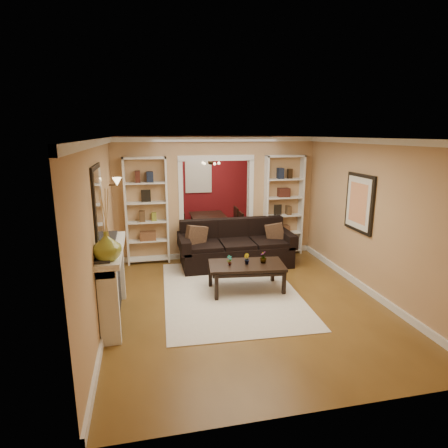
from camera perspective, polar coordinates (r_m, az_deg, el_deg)
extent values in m
plane|color=brown|center=(7.69, 0.54, -7.51)|extent=(8.00, 8.00, 0.00)
plane|color=white|center=(7.17, 0.59, 13.05)|extent=(8.00, 8.00, 0.00)
plane|color=tan|center=(11.20, -3.95, 6.32)|extent=(8.00, 0.00, 8.00)
plane|color=tan|center=(3.67, 14.58, -9.68)|extent=(8.00, 0.00, 8.00)
plane|color=tan|center=(7.17, -17.27, 1.56)|extent=(0.00, 8.00, 8.00)
plane|color=tan|center=(8.10, 16.31, 2.96)|extent=(0.00, 8.00, 8.00)
cube|color=tan|center=(8.47, -1.22, 3.96)|extent=(4.50, 0.15, 2.70)
cube|color=maroon|center=(11.17, -3.93, 6.15)|extent=(4.44, 0.04, 2.64)
cube|color=#8CA5CC|center=(11.11, -3.92, 7.30)|extent=(0.78, 0.03, 0.98)
cube|color=white|center=(6.83, 0.96, -10.26)|extent=(2.47, 3.37, 0.01)
cube|color=black|center=(8.01, 1.85, -3.04)|extent=(2.43, 1.05, 0.95)
cube|color=brown|center=(7.78, -4.27, -1.92)|extent=(0.47, 0.30, 0.46)
cube|color=brown|center=(8.19, 7.75, -1.49)|extent=(0.39, 0.24, 0.38)
cube|color=black|center=(6.82, 3.42, -8.10)|extent=(1.41, 0.87, 0.50)
imported|color=#336626|center=(6.62, 0.85, -5.55)|extent=(0.12, 0.10, 0.19)
imported|color=#336626|center=(6.70, 3.46, -5.34)|extent=(0.12, 0.13, 0.19)
imported|color=#336626|center=(6.78, 6.00, -5.03)|extent=(0.16, 0.16, 0.22)
cube|color=white|center=(8.19, -11.70, 1.92)|extent=(0.90, 0.30, 2.30)
cube|color=white|center=(8.77, 9.01, 2.80)|extent=(0.90, 0.30, 2.30)
cube|color=white|center=(5.94, -16.38, -8.63)|extent=(0.32, 1.70, 1.16)
imported|color=olive|center=(5.10, -17.43, -3.22)|extent=(0.47, 0.47, 0.39)
cube|color=silver|center=(5.62, -18.63, 2.92)|extent=(0.03, 0.95, 1.10)
cube|color=#FFE0A5|center=(7.63, -16.43, 5.98)|extent=(0.18, 0.18, 0.22)
cube|color=black|center=(7.20, 19.87, 3.03)|extent=(0.04, 0.85, 1.05)
imported|color=black|center=(10.10, -1.98, -0.57)|extent=(1.68, 0.94, 0.59)
cube|color=black|center=(9.70, -4.88, -0.41)|extent=(0.52, 0.52, 0.85)
cube|color=black|center=(9.90, 1.45, -0.32)|extent=(0.43, 0.43, 0.77)
cube|color=black|center=(10.29, -5.30, 0.19)|extent=(0.50, 0.50, 0.78)
cube|color=black|center=(10.47, 0.69, 0.52)|extent=(0.46, 0.46, 0.79)
cube|color=#352718|center=(9.85, -2.91, 9.24)|extent=(0.50, 0.50, 0.30)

